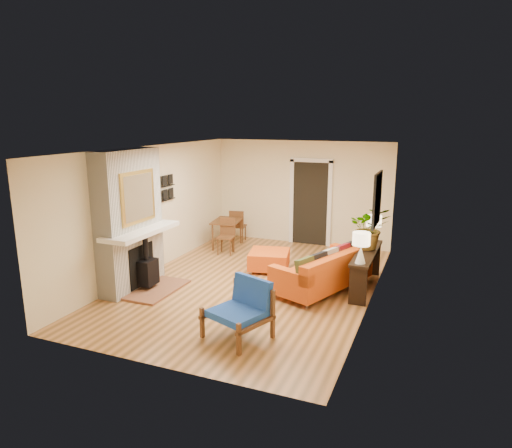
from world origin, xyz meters
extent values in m
plane|color=#C5844B|center=(0.00, 0.00, 0.00)|extent=(6.50, 6.50, 0.00)
plane|color=white|center=(0.00, 0.00, 2.60)|extent=(6.50, 6.50, 0.00)
plane|color=#F7ECC2|center=(0.00, 3.25, 1.30)|extent=(4.50, 0.00, 4.50)
plane|color=#F7ECC2|center=(0.00, -3.25, 1.30)|extent=(4.50, 0.00, 4.50)
plane|color=#F7ECC2|center=(-2.25, 0.00, 1.30)|extent=(0.00, 6.50, 6.50)
plane|color=#F7ECC2|center=(2.25, 0.00, 1.30)|extent=(0.00, 6.50, 6.50)
cube|color=black|center=(0.25, 3.22, 1.05)|extent=(0.88, 0.06, 2.10)
cube|color=white|center=(-0.24, 3.21, 1.05)|extent=(0.10, 0.08, 2.18)
cube|color=white|center=(0.74, 3.21, 1.05)|extent=(0.10, 0.08, 2.18)
cube|color=white|center=(0.25, 3.21, 2.13)|extent=(1.08, 0.08, 0.10)
cube|color=black|center=(2.22, 0.40, 1.75)|extent=(0.04, 0.85, 0.95)
cube|color=slate|center=(2.19, 0.40, 1.75)|extent=(0.01, 0.70, 0.80)
cube|color=black|center=(-2.21, 0.35, 1.42)|extent=(0.06, 0.95, 0.02)
cube|color=black|center=(-2.21, 0.35, 1.72)|extent=(0.06, 0.95, 0.02)
cube|color=white|center=(-2.04, -1.00, 1.86)|extent=(0.42, 1.50, 1.48)
cube|color=white|center=(-2.04, -1.00, 0.56)|extent=(0.42, 1.50, 1.12)
cube|color=white|center=(-1.79, -1.00, 1.12)|extent=(0.60, 1.68, 0.08)
cube|color=black|center=(-1.83, -1.00, 0.45)|extent=(0.03, 0.72, 0.78)
cube|color=brown|center=(-1.53, -1.00, 0.02)|extent=(0.75, 1.30, 0.04)
cube|color=black|center=(-1.71, -1.00, 0.34)|extent=(0.30, 0.36, 0.48)
cylinder|color=black|center=(-1.71, -1.00, 0.78)|extent=(0.10, 0.10, 0.40)
cube|color=gold|center=(-1.82, -1.00, 1.75)|extent=(0.04, 0.95, 0.95)
cube|color=silver|center=(-1.80, -1.00, 1.75)|extent=(0.01, 0.82, 0.82)
cylinder|color=silver|center=(0.65, -0.47, 0.05)|extent=(0.05, 0.05, 0.10)
cylinder|color=silver|center=(1.31, -0.73, 0.05)|extent=(0.05, 0.05, 0.10)
cylinder|color=silver|center=(1.34, 1.26, 0.05)|extent=(0.05, 0.05, 0.10)
cylinder|color=silver|center=(1.99, 1.00, 0.05)|extent=(0.05, 0.05, 0.10)
cube|color=orange|center=(1.32, 0.27, 0.25)|extent=(1.61, 2.28, 0.30)
cube|color=orange|center=(1.65, 0.14, 0.57)|extent=(0.96, 2.03, 0.35)
cube|color=orange|center=(0.97, -0.63, 0.50)|extent=(0.90, 0.50, 0.20)
cube|color=orange|center=(1.67, 1.16, 0.50)|extent=(0.90, 0.50, 0.20)
cube|color=#454E21|center=(1.22, -0.56, 0.62)|extent=(0.33, 0.45, 0.42)
cube|color=black|center=(1.37, -0.18, 0.62)|extent=(0.33, 0.45, 0.42)
cube|color=#AAAAA5|center=(1.52, 0.19, 0.62)|extent=(0.33, 0.45, 0.42)
cube|color=maroon|center=(1.65, 0.51, 0.62)|extent=(0.33, 0.45, 0.42)
cube|color=black|center=(1.79, 0.89, 0.62)|extent=(0.33, 0.45, 0.42)
cylinder|color=silver|center=(-0.23, 0.51, 0.03)|extent=(0.05, 0.05, 0.06)
cylinder|color=silver|center=(0.41, 0.66, 0.03)|extent=(0.05, 0.05, 0.06)
cylinder|color=silver|center=(-0.38, 1.15, 0.03)|extent=(0.05, 0.05, 0.06)
cylinder|color=silver|center=(0.26, 1.30, 0.03)|extent=(0.05, 0.05, 0.06)
cube|color=orange|center=(0.01, 0.90, 0.24)|extent=(0.96, 0.96, 0.34)
cube|color=brown|center=(0.30, -1.99, 0.32)|extent=(0.33, 0.76, 0.05)
cube|color=brown|center=(0.17, -2.32, 0.23)|extent=(0.07, 0.07, 0.46)
cube|color=brown|center=(0.42, -1.67, 0.37)|extent=(0.07, 0.07, 0.74)
cube|color=brown|center=(1.01, -2.26, 0.32)|extent=(0.33, 0.76, 0.05)
cube|color=brown|center=(0.88, -2.59, 0.23)|extent=(0.07, 0.07, 0.46)
cube|color=brown|center=(1.13, -1.94, 0.37)|extent=(0.07, 0.07, 0.74)
cube|color=blue|center=(0.65, -2.13, 0.38)|extent=(0.88, 0.86, 0.11)
cube|color=blue|center=(0.77, -1.83, 0.63)|extent=(0.71, 0.41, 0.43)
cube|color=brown|center=(-1.58, 2.17, 0.66)|extent=(0.77, 0.99, 0.04)
cylinder|color=brown|center=(-1.76, 1.75, 0.32)|extent=(0.05, 0.05, 0.65)
cylinder|color=brown|center=(-1.26, 1.83, 0.32)|extent=(0.05, 0.05, 0.65)
cylinder|color=brown|center=(-1.89, 2.51, 0.32)|extent=(0.05, 0.05, 0.65)
cylinder|color=brown|center=(-1.39, 2.59, 0.32)|extent=(0.05, 0.05, 0.65)
cube|color=brown|center=(-1.35, 1.62, 0.40)|extent=(0.44, 0.44, 0.04)
cube|color=brown|center=(-1.38, 1.79, 0.63)|extent=(0.38, 0.10, 0.41)
cylinder|color=brown|center=(-1.47, 1.44, 0.20)|extent=(0.03, 0.03, 0.40)
cylinder|color=brown|center=(-1.17, 1.49, 0.20)|extent=(0.03, 0.03, 0.40)
cylinder|color=brown|center=(-1.52, 1.74, 0.20)|extent=(0.03, 0.03, 0.40)
cylinder|color=brown|center=(-1.22, 1.79, 0.20)|extent=(0.03, 0.03, 0.40)
cube|color=brown|center=(-1.54, 2.77, 0.40)|extent=(0.44, 0.44, 0.04)
cube|color=brown|center=(-1.51, 2.59, 0.63)|extent=(0.38, 0.10, 0.41)
cylinder|color=brown|center=(-1.67, 2.59, 0.20)|extent=(0.03, 0.03, 0.40)
cylinder|color=brown|center=(-1.36, 2.64, 0.20)|extent=(0.03, 0.03, 0.40)
cylinder|color=brown|center=(-1.72, 2.89, 0.20)|extent=(0.03, 0.03, 0.40)
cylinder|color=brown|center=(-1.42, 2.94, 0.20)|extent=(0.03, 0.03, 0.40)
cube|color=black|center=(2.07, 0.58, 0.70)|extent=(0.34, 1.85, 0.05)
cube|color=black|center=(2.07, -0.27, 0.34)|extent=(0.30, 0.04, 0.68)
cube|color=black|center=(2.07, 1.43, 0.34)|extent=(0.30, 0.04, 0.68)
cone|color=white|center=(2.07, -0.17, 0.88)|extent=(0.18, 0.18, 0.30)
cylinder|color=white|center=(2.07, -0.17, 1.05)|extent=(0.03, 0.03, 0.06)
cylinder|color=#FFEABF|center=(2.07, -0.17, 1.16)|extent=(0.30, 0.30, 0.22)
cone|color=white|center=(2.07, 1.31, 0.88)|extent=(0.18, 0.18, 0.30)
cylinder|color=white|center=(2.07, 1.31, 1.05)|extent=(0.03, 0.03, 0.06)
cylinder|color=#FFEABF|center=(2.07, 1.31, 1.16)|extent=(0.30, 0.30, 0.22)
imported|color=#1E5919|center=(2.06, 0.79, 1.13)|extent=(0.90, 0.84, 0.82)
camera|label=1|loc=(3.22, -7.72, 3.15)|focal=32.00mm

